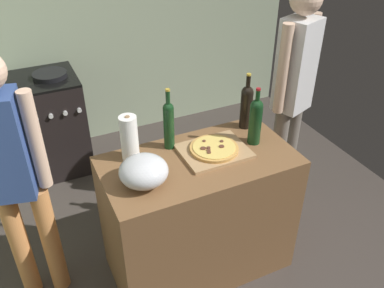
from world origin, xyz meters
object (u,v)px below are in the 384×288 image
object	(u,v)px
paper_towel_roll	(129,138)
wine_bottle_amber	(246,105)
person_in_stripes	(15,175)
wine_bottle_dark	(255,120)
pizza	(214,148)
person_in_red	(293,88)
mixing_bowl	(144,171)
wine_bottle_clear	(169,123)
stove	(50,124)

from	to	relation	value
paper_towel_roll	wine_bottle_amber	xyz separation A→B (m)	(0.80, 0.03, 0.02)
person_in_stripes	wine_bottle_dark	bearing A→B (deg)	-9.04
pizza	person_in_red	bearing A→B (deg)	20.75
pizza	person_in_stripes	distance (m)	1.12
paper_towel_roll	mixing_bowl	bearing A→B (deg)	-92.09
wine_bottle_amber	wine_bottle_dark	xyz separation A→B (m)	(-0.05, -0.19, 0.00)
mixing_bowl	wine_bottle_clear	world-z (taller)	wine_bottle_clear
wine_bottle_dark	person_in_red	world-z (taller)	person_in_red
wine_bottle_amber	person_in_stripes	distance (m)	1.44
pizza	wine_bottle_dark	xyz separation A→B (m)	(0.28, -0.01, 0.13)
stove	person_in_red	distance (m)	2.10
wine_bottle_clear	stove	xyz separation A→B (m)	(-0.57, 1.40, -0.61)
mixing_bowl	wine_bottle_dark	bearing A→B (deg)	7.35
pizza	person_in_stripes	size ratio (longest dim) A/B	0.18
pizza	wine_bottle_amber	bearing A→B (deg)	29.08
wine_bottle_dark	wine_bottle_clear	size ratio (longest dim) A/B	0.95
person_in_red	person_in_stripes	bearing A→B (deg)	-177.48
paper_towel_roll	wine_bottle_clear	size ratio (longest dim) A/B	0.72
wine_bottle_clear	wine_bottle_dark	bearing A→B (deg)	-19.51
wine_bottle_amber	stove	distance (m)	1.88
wine_bottle_dark	wine_bottle_amber	bearing A→B (deg)	74.71
paper_towel_roll	person_in_stripes	world-z (taller)	person_in_stripes
wine_bottle_dark	stove	size ratio (longest dim) A/B	0.40
person_in_stripes	person_in_red	size ratio (longest dim) A/B	0.93
wine_bottle_amber	person_in_red	size ratio (longest dim) A/B	0.22
paper_towel_roll	person_in_stripes	xyz separation A→B (m)	(-0.63, 0.06, -0.10)
wine_bottle_dark	wine_bottle_clear	distance (m)	0.53
wine_bottle_amber	wine_bottle_dark	size ratio (longest dim) A/B	1.02
mixing_bowl	wine_bottle_clear	bearing A→B (deg)	46.31
wine_bottle_dark	stove	world-z (taller)	wine_bottle_dark
pizza	paper_towel_roll	size ratio (longest dim) A/B	1.04
person_in_stripes	pizza	bearing A→B (deg)	-10.98
mixing_bowl	person_in_red	world-z (taller)	person_in_red
pizza	mixing_bowl	distance (m)	0.49
stove	person_in_red	xyz separation A→B (m)	(1.57, -1.27, 0.57)
pizza	paper_towel_roll	distance (m)	0.51
wine_bottle_clear	person_in_red	world-z (taller)	person_in_red
pizza	person_in_red	distance (m)	0.85
paper_towel_roll	wine_bottle_amber	distance (m)	0.80
mixing_bowl	person_in_stripes	xyz separation A→B (m)	(-0.62, 0.32, -0.04)
person_in_red	pizza	bearing A→B (deg)	-159.25
wine_bottle_dark	mixing_bowl	bearing A→B (deg)	-172.65
mixing_bowl	stove	bearing A→B (deg)	100.49
wine_bottle_dark	wine_bottle_clear	bearing A→B (deg)	160.49
wine_bottle_amber	wine_bottle_clear	world-z (taller)	wine_bottle_clear
wine_bottle_amber	person_in_red	world-z (taller)	person_in_red
paper_towel_roll	wine_bottle_dark	bearing A→B (deg)	-12.29
wine_bottle_clear	person_in_stripes	bearing A→B (deg)	177.14
mixing_bowl	person_in_red	size ratio (longest dim) A/B	0.15
wine_bottle_dark	person_in_stripes	size ratio (longest dim) A/B	0.23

